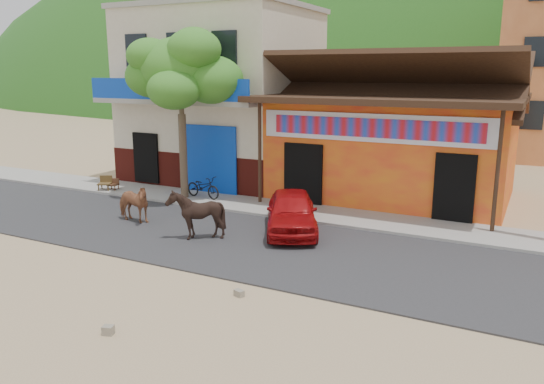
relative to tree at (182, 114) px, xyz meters
The scene contains 13 objects.
ground 8.03m from the tree, 51.58° to the right, with size 120.00×120.00×0.00m, color #9E825B.
road 6.45m from the tree, 35.66° to the right, with size 60.00×5.00×0.04m, color #28282B.
sidewalk 5.53m from the tree, ahead, with size 60.00×2.00×0.12m, color gray.
dance_club 7.93m from the tree, 32.47° to the left, with size 8.00×6.00×3.60m, color orange.
cafe_building 4.31m from the tree, 102.09° to the left, with size 7.00×6.00×7.00m, color beige.
hillside 64.97m from the tree, 85.90° to the left, with size 100.00×40.00×24.00m, color #194C14.
tree is the anchor object (origin of this frame).
cow_tan 4.04m from the tree, 83.53° to the right, with size 0.64×1.41×1.19m, color #9B5F3E.
cow_dark 5.37m from the tree, 49.96° to the right, with size 1.14×1.28×1.41m, color black.
red_car 5.99m from the tree, 19.40° to the right, with size 1.42×3.52×1.20m, color #A10B0D.
scooter 2.69m from the tree, 15.44° to the left, with size 0.53×1.53×0.80m, color black.
cafe_chair_left 4.14m from the tree, behind, with size 0.37×0.37×0.78m, color #462517, non-canonical shape.
cafe_chair_right 4.28m from the tree, behind, with size 0.47×0.47×1.00m, color #493418, non-canonical shape.
Camera 1 is at (6.80, -9.51, 4.63)m, focal length 35.00 mm.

